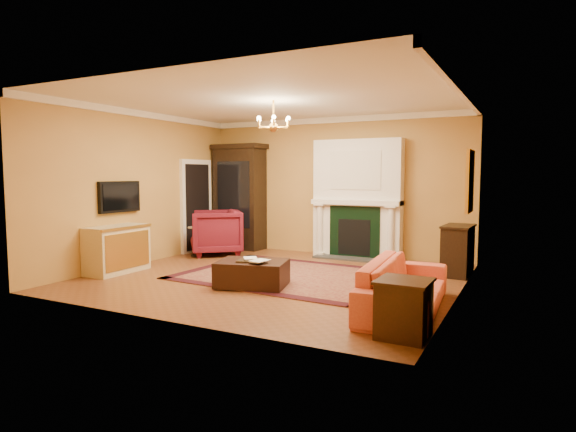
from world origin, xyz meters
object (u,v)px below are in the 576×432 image
Objects in this scene: wingback_armchair at (216,230)px; leather_ottoman at (252,273)px; coral_sofa at (405,277)px; console_table at (458,251)px; pedestal_table at (197,239)px; china_cabinet at (240,199)px; end_table at (404,310)px; commode at (117,249)px.

wingback_armchair is 1.02× the size of leather_ottoman.
wingback_armchair is 0.49× the size of coral_sofa.
coral_sofa reaches higher than console_table.
coral_sofa is (4.76, -2.48, -0.11)m from wingback_armchair.
pedestal_table is at bearing 63.07° from coral_sofa.
china_cabinet reaches higher than console_table.
console_table is at bearing 89.06° from end_table.
end_table is 3.65m from console_table.
pedestal_table is 0.29× the size of coral_sofa.
pedestal_table is 0.76× the size of console_table.
commode is 1.07× the size of leather_ottoman.
end_table is 0.71× the size of console_table.
wingback_armchair is at bearing 58.28° from coral_sofa.
end_table is at bearing 14.80° from wingback_armchair.
china_cabinet is 4.09m from leather_ottoman.
end_table is (5.00, -3.52, -0.24)m from wingback_armchair.
console_table reaches higher than end_table.
coral_sofa is (5.21, -0.07, 0.01)m from commode.
wingback_armchair reaches higher than pedestal_table.
wingback_armchair is 1.80× the size of end_table.
end_table is (5.45, -1.12, -0.12)m from commode.
pedestal_table is 3.14m from leather_ottoman.
china_cabinet is at bearing 140.37° from wingback_armchair.
wingback_armchair reaches higher than console_table.
china_cabinet reaches higher than wingback_armchair.
end_table is at bearing -171.05° from coral_sofa.
china_cabinet is 3.89× the size of end_table.
leather_ottoman is at bearing 5.75° from wingback_armchair.
wingback_armchair reaches higher than commode.
china_cabinet is 6.80m from end_table.
china_cabinet is 2.17× the size of wingback_armchair.
coral_sofa is 2.62× the size of console_table.
commode reaches higher than end_table.
console_table is (5.07, -0.87, -0.75)m from china_cabinet.
leather_ottoman is (2.31, -3.23, -0.97)m from china_cabinet.
coral_sofa is at bearing 22.42° from wingback_armchair.
wingback_armchair is 1.69× the size of pedestal_table.
leather_ottoman is (-2.76, -2.36, -0.21)m from console_table.
wingback_armchair is 0.48m from pedestal_table.
leather_ottoman is at bearing 2.97° from commode.
pedestal_table is 6.09m from end_table.
pedestal_table is 2.02m from commode.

